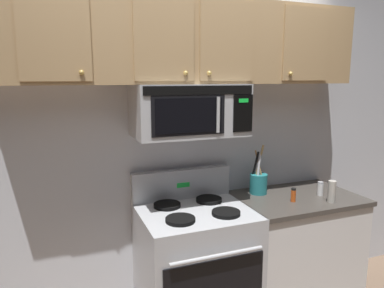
# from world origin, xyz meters

# --- Properties ---
(back_wall) EXTENTS (5.20, 0.10, 2.70)m
(back_wall) POSITION_xyz_m (0.00, 0.79, 1.35)
(back_wall) COLOR silver
(back_wall) RESTS_ON ground_plane
(stove_range) EXTENTS (0.76, 0.69, 1.12)m
(stove_range) POSITION_xyz_m (0.00, 0.42, 0.47)
(stove_range) COLOR #B7BABF
(stove_range) RESTS_ON ground_plane
(over_range_microwave) EXTENTS (0.76, 0.43, 0.35)m
(over_range_microwave) POSITION_xyz_m (-0.00, 0.54, 1.58)
(over_range_microwave) COLOR #B7BABF
(upper_cabinets) EXTENTS (2.50, 0.36, 0.55)m
(upper_cabinets) POSITION_xyz_m (-0.00, 0.57, 2.02)
(upper_cabinets) COLOR tan
(counter_segment) EXTENTS (0.93, 0.65, 0.90)m
(counter_segment) POSITION_xyz_m (0.84, 0.43, 0.45)
(counter_segment) COLOR silver
(counter_segment) RESTS_ON ground_plane
(utensil_crock_teal) EXTENTS (0.14, 0.14, 0.39)m
(utensil_crock_teal) POSITION_xyz_m (0.59, 0.59, 0.99)
(utensil_crock_teal) COLOR teal
(utensil_crock_teal) RESTS_ON counter_segment
(salt_shaker) EXTENTS (0.04, 0.04, 0.11)m
(salt_shaker) POSITION_xyz_m (1.01, 0.38, 0.95)
(salt_shaker) COLOR white
(salt_shaker) RESTS_ON counter_segment
(pepper_mill) EXTENTS (0.06, 0.06, 0.16)m
(pepper_mill) POSITION_xyz_m (0.98, 0.22, 0.98)
(pepper_mill) COLOR #B7B2A8
(pepper_mill) RESTS_ON counter_segment
(spice_jar) EXTENTS (0.04, 0.04, 0.10)m
(spice_jar) POSITION_xyz_m (0.73, 0.33, 0.95)
(spice_jar) COLOR #C64C19
(spice_jar) RESTS_ON counter_segment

